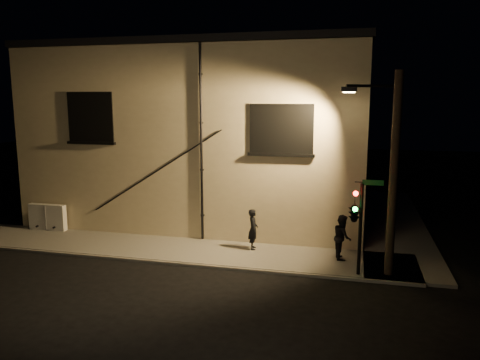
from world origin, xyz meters
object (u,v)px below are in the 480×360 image
(pedestrian_b, at_px, (342,237))
(traffic_signal, at_px, (355,212))
(utility_cabinet, at_px, (48,217))
(streetlamp_pole, at_px, (391,170))
(pedestrian_a, at_px, (253,229))

(pedestrian_b, height_order, traffic_signal, traffic_signal)
(utility_cabinet, xyz_separation_m, traffic_signal, (13.97, -2.51, 1.66))
(utility_cabinet, distance_m, traffic_signal, 14.29)
(traffic_signal, relative_size, streetlamp_pole, 0.47)
(pedestrian_a, height_order, streetlamp_pole, streetlamp_pole)
(pedestrian_b, distance_m, traffic_signal, 2.20)
(pedestrian_a, distance_m, pedestrian_b, 3.58)
(streetlamp_pole, bearing_deg, pedestrian_b, 142.29)
(utility_cabinet, relative_size, pedestrian_b, 1.07)
(pedestrian_a, relative_size, pedestrian_b, 0.97)
(streetlamp_pole, bearing_deg, pedestrian_a, 163.29)
(utility_cabinet, bearing_deg, traffic_signal, -10.20)
(traffic_signal, distance_m, streetlamp_pole, 1.86)
(pedestrian_a, height_order, traffic_signal, traffic_signal)
(streetlamp_pole, bearing_deg, traffic_signal, -158.21)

